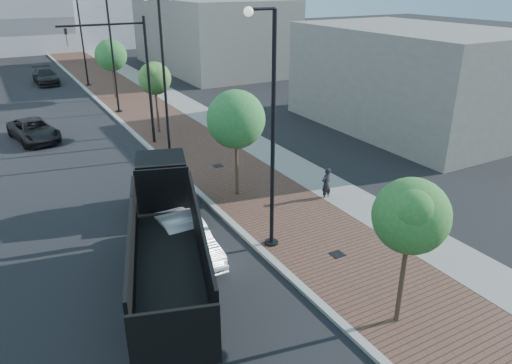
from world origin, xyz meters
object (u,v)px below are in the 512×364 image
dark_car_mid (34,130)px  pedestrian (326,184)px  white_sedan (185,239)px  dump_truck (165,217)px

dark_car_mid → pedestrian: pedestrian is taller
white_sedan → dark_car_mid: 18.95m
dump_truck → pedestrian: size_ratio=8.13×
dump_truck → white_sedan: 1.32m
dump_truck → white_sedan: (0.38, -1.14, -0.54)m
pedestrian → dark_car_mid: bearing=-68.4°
white_sedan → dump_truck: bearing=107.8°
white_sedan → pedestrian: pedestrian is taller
white_sedan → dark_car_mid: (-3.46, 18.63, -0.02)m
dump_truck → pedestrian: 8.33m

